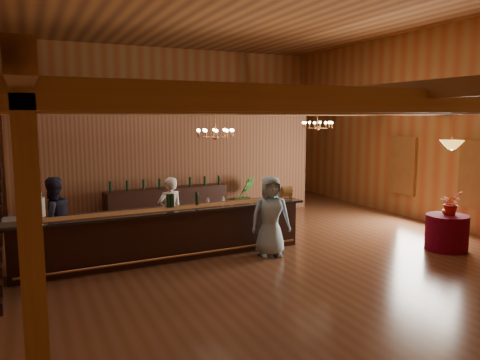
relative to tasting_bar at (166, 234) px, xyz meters
name	(u,v)px	position (x,y,z in m)	size (l,w,h in m)	color
floor	(239,245)	(1.87, 0.35, -0.55)	(14.00, 14.00, 0.00)	brown
ceiling	(239,4)	(1.87, 0.35, 4.95)	(14.00, 14.00, 0.00)	#9D612E
wall_back	(159,125)	(1.87, 7.35, 2.20)	(12.00, 0.10, 5.50)	#A0743D
wall_right	(432,127)	(7.87, 0.35, 2.20)	(0.10, 14.00, 5.50)	#A0743D
beam_grid	(230,107)	(1.87, 0.86, 2.70)	(11.90, 13.90, 0.39)	brown
support_posts	(249,181)	(1.87, -0.15, 1.05)	(9.20, 10.20, 3.20)	brown
partition_wall	(175,167)	(1.37, 3.85, 1.00)	(9.00, 0.18, 3.10)	brown
window_right_front	(477,175)	(7.82, -1.25, 1.00)	(0.12, 1.05, 1.75)	white
window_right_back	(403,165)	(7.82, 1.35, 1.00)	(0.12, 1.05, 1.75)	white
backroom_boxes	(164,191)	(1.58, 5.85, -0.02)	(4.10, 0.60, 1.10)	black
tasting_bar	(166,234)	(0.00, 0.00, 0.00)	(6.47, 1.09, 1.09)	black
beverage_dispenser	(38,206)	(-2.48, -0.05, 0.82)	(0.26, 0.26, 0.60)	silver
glass_rack_tray	(10,222)	(-2.96, -0.17, 0.58)	(0.50, 0.50, 0.10)	gray
raffle_drum	(286,192)	(2.96, 0.07, 0.70)	(0.34, 0.24, 0.30)	#9E602B
bar_bottle_0	(168,201)	(0.09, 0.13, 0.68)	(0.07, 0.07, 0.30)	black
bar_bottle_1	(171,201)	(0.16, 0.13, 0.68)	(0.07, 0.07, 0.30)	black
bar_bottle_2	(173,201)	(0.19, 0.13, 0.68)	(0.07, 0.07, 0.30)	black
bar_bottle_3	(197,199)	(0.75, 0.16, 0.68)	(0.07, 0.07, 0.30)	black
backbar_shelf	(168,205)	(1.00, 3.39, -0.04)	(3.58, 0.56, 1.01)	black
round_table	(447,232)	(6.00, -2.00, -0.14)	(0.93, 0.93, 0.81)	#410315
chandelier_left	(215,133)	(1.12, -0.04, 2.13)	(0.80, 0.80, 0.68)	#B67641
chandelier_right	(317,125)	(4.49, 1.07, 2.27)	(0.80, 0.80, 0.54)	#B67641
pendant_lamp	(452,145)	(6.00, -2.00, 1.86)	(0.52, 0.52, 0.90)	#B67641
bartender	(170,212)	(0.33, 0.85, 0.28)	(0.60, 0.39, 1.65)	white
staff_second	(53,220)	(-2.19, 0.68, 0.36)	(0.88, 0.68, 1.81)	#222339
guest	(271,216)	(2.13, -0.71, 0.33)	(0.86, 0.56, 1.76)	#92BAD0
floor_plant	(245,195)	(3.47, 3.41, 0.07)	(0.67, 0.54, 1.23)	#305D23
table_flowers	(451,203)	(6.11, -1.96, 0.53)	(0.47, 0.41, 0.53)	#A51004
table_vase	(446,208)	(6.03, -1.91, 0.40)	(0.14, 0.14, 0.27)	#B67641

